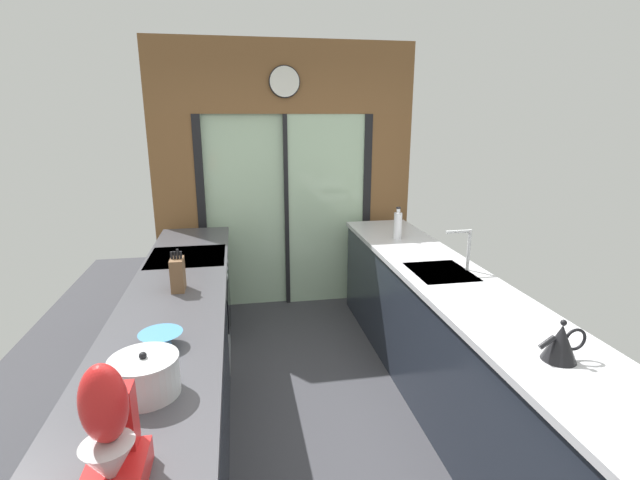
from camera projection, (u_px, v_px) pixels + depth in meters
The scene contains 12 objects.
ground_plane at pixel (316, 396), 3.39m from camera, with size 5.04×7.60×0.02m, color #38383D.
back_wall_unit at pixel (285, 162), 4.70m from camera, with size 2.64×0.12×2.70m.
left_counter_run at pixel (175, 387), 2.67m from camera, with size 0.62×3.80×0.92m.
right_counter_run at pixel (454, 346), 3.14m from camera, with size 0.62×3.80×0.92m.
sink_faucet at pixel (465, 244), 3.23m from camera, with size 0.19×0.02×0.30m.
oven_range at pixel (192, 311), 3.73m from camera, with size 0.60×0.60×0.92m.
mixing_bowl at pixel (161, 339), 2.19m from camera, with size 0.21×0.21×0.07m.
knife_block at pixel (178, 274), 2.88m from camera, with size 0.08×0.14×0.27m.
stand_mixer at pixel (111, 443), 1.31m from camera, with size 0.17×0.27×0.42m.
stock_pot at pixel (145, 376), 1.80m from camera, with size 0.27×0.27×0.18m.
kettle at pixel (561, 342), 2.06m from camera, with size 0.24×0.15×0.20m.
soap_bottle at pixel (398, 225), 4.09m from camera, with size 0.07×0.07×0.29m.
Camera 1 is at (-0.50, -2.33, 1.99)m, focal length 25.89 mm.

